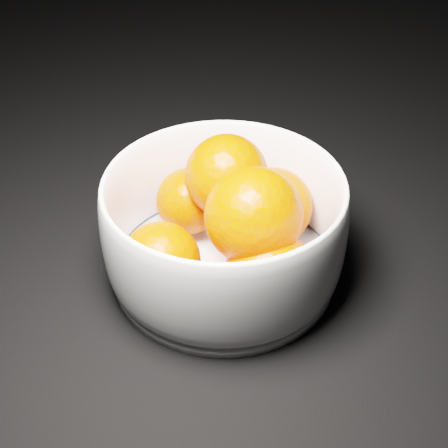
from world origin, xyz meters
The scene contains 3 objects.
ground centered at (0.00, 0.00, 0.00)m, with size 3.00×3.00×0.00m, color black.
bowl centered at (0.04, -0.13, 0.06)m, with size 0.25×0.25×0.12m.
orange_pile centered at (0.05, -0.13, 0.07)m, with size 0.21×0.21×0.13m.
Camera 1 is at (0.31, -0.54, 0.46)m, focal length 50.00 mm.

